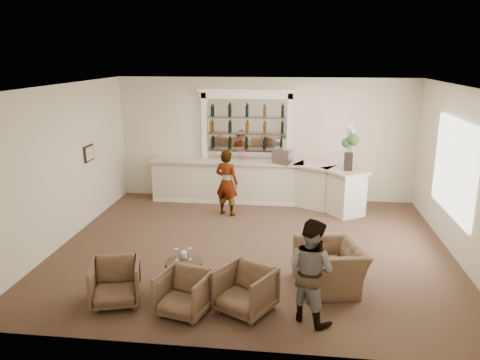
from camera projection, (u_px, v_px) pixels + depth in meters
The scene contains 19 objects.
ground at pixel (253, 247), 9.73m from camera, with size 8.00×8.00×0.00m, color brown.
room_shell at pixel (265, 131), 9.78m from camera, with size 8.04×7.02×3.32m.
bar_counter at pixel (257, 183), 12.47m from camera, with size 5.72×1.80×1.14m.
back_bar_alcove at pixel (247, 126), 12.52m from camera, with size 2.64×0.25×3.00m.
cocktail_table at pixel (184, 275), 7.97m from camera, with size 0.63×0.63×0.50m, color #432A1D.
sommelier at pixel (227, 183), 11.51m from camera, with size 0.60×0.39×1.65m, color gray.
guest at pixel (311, 271), 6.89m from camera, with size 0.78×0.61×1.61m, color gray.
armchair_left at pixel (115, 282), 7.47m from camera, with size 0.77×0.79×0.72m, color brown.
armchair_center at pixel (184, 293), 7.18m from camera, with size 0.73×0.75×0.68m, color brown.
armchair_right at pixel (246, 290), 7.23m from camera, with size 0.78×0.80×0.73m, color brown.
armchair_far at pixel (330, 266), 7.99m from camera, with size 1.19×1.04×0.77m, color brown.
espresso_machine at pixel (283, 156), 12.10m from camera, with size 0.45×0.38×0.40m, color silver.
flower_vase at pixel (349, 144), 11.28m from camera, with size 0.30×0.30×1.14m.
wine_glass_bar_left at pixel (283, 158), 12.28m from camera, with size 0.07×0.07×0.21m, color white, non-canonical shape.
wine_glass_bar_right at pixel (291, 158), 12.27m from camera, with size 0.07×0.07×0.21m, color white, non-canonical shape.
wine_glass_tbl_a at pixel (177, 254), 7.92m from camera, with size 0.07×0.07×0.21m, color white, non-canonical shape.
wine_glass_tbl_b at pixel (190, 254), 7.94m from camera, with size 0.07×0.07×0.21m, color white, non-canonical shape.
wine_glass_tbl_c at pixel (184, 259), 7.75m from camera, with size 0.07×0.07×0.21m, color white, non-canonical shape.
napkin_holder at pixel (184, 255), 8.03m from camera, with size 0.08×0.08×0.12m, color white.
Camera 1 is at (0.80, -8.99, 3.89)m, focal length 35.00 mm.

